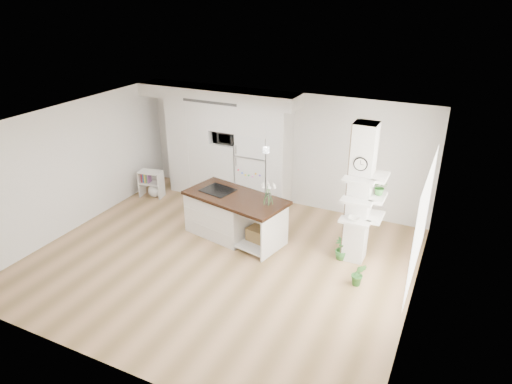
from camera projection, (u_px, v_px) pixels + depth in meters
floor at (220, 260)px, 8.80m from camera, size 7.00×6.00×0.01m
room at (217, 171)px, 8.04m from camera, size 7.04×6.04×2.72m
cabinet_wall at (221, 138)px, 10.95m from camera, size 4.00×0.71×2.70m
refrigerator at (256, 168)px, 10.85m from camera, size 0.78×0.69×1.75m
column at (363, 197)px, 8.24m from camera, size 0.69×0.90×2.70m
window at (422, 221)px, 7.06m from camera, size 0.00×2.40×2.40m
pendant_light at (312, 169)px, 7.38m from camera, size 0.12×0.12×0.10m
kitchen_island at (227, 213)px, 9.54m from camera, size 2.28×1.42×1.52m
bookshelf at (152, 186)px, 11.36m from camera, size 0.62×0.42×0.67m
floor_plant_a at (359, 274)px, 7.97m from camera, size 0.29×0.25×0.46m
floor_plant_b at (341, 249)px, 8.76m from camera, size 0.29×0.29×0.45m
microwave at (226, 137)px, 10.81m from camera, size 0.54×0.37×0.30m
shelf_plant at (380, 187)px, 8.21m from camera, size 0.27×0.23×0.30m
decor_bowl at (354, 219)px, 8.22m from camera, size 0.22×0.22×0.05m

